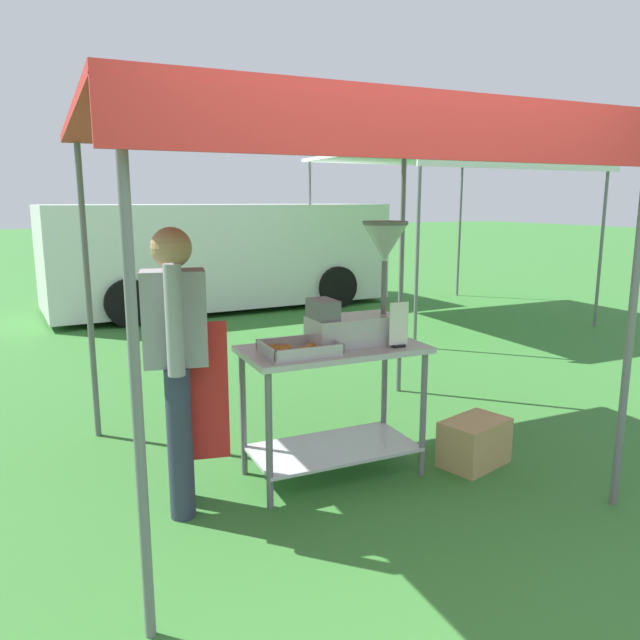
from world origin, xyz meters
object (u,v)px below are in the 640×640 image
object	(u,v)px
donut_cart	(333,386)
stall_canopy	(327,137)
donut_tray	(298,350)
van_white	(219,254)
menu_sign	(399,328)
vendor	(177,356)
donut_fryer	(363,296)
supply_crate	(474,442)
neighbour_tent	(448,159)

from	to	relation	value
donut_cart	stall_canopy	bearing A→B (deg)	90.00
donut_cart	donut_tray	size ratio (longest dim) A/B	2.63
donut_cart	van_white	size ratio (longest dim) A/B	0.20
menu_sign	vendor	world-z (taller)	vendor
donut_fryer	menu_sign	xyz separation A→B (m)	(0.15, -0.19, -0.18)
donut_cart	vendor	distance (m)	1.02
donut_cart	menu_sign	world-z (taller)	menu_sign
stall_canopy	donut_cart	world-z (taller)	stall_canopy
stall_canopy	donut_cart	bearing A→B (deg)	-90.00
menu_sign	supply_crate	distance (m)	1.00
stall_canopy	donut_cart	xyz separation A→B (m)	(0.00, -0.10, -1.52)
stall_canopy	menu_sign	size ratio (longest dim) A/B	10.10
donut_cart	vendor	world-z (taller)	vendor
donut_cart	neighbour_tent	size ratio (longest dim) A/B	0.34
donut_cart	van_white	distance (m)	6.63
menu_sign	van_white	world-z (taller)	van_white
donut_fryer	van_white	size ratio (longest dim) A/B	0.14
menu_sign	neighbour_tent	size ratio (longest dim) A/B	0.08
donut_fryer	supply_crate	xyz separation A→B (m)	(0.72, -0.27, -1.00)
donut_tray	vendor	world-z (taller)	vendor
stall_canopy	donut_tray	size ratio (longest dim) A/B	6.60
donut_fryer	neighbour_tent	size ratio (longest dim) A/B	0.23
van_white	donut_tray	bearing A→B (deg)	-101.29
neighbour_tent	donut_tray	bearing A→B (deg)	-134.04
menu_sign	supply_crate	xyz separation A→B (m)	(0.57, -0.08, -0.82)
supply_crate	donut_tray	bearing A→B (deg)	171.39
donut_cart	donut_tray	distance (m)	0.39
donut_tray	van_white	xyz separation A→B (m)	(1.32, 6.62, 0.00)
stall_canopy	donut_tray	bearing A→B (deg)	-147.20
donut_fryer	menu_sign	distance (m)	0.31
donut_fryer	neighbour_tent	world-z (taller)	neighbour_tent
stall_canopy	vendor	distance (m)	1.56
donut_tray	neighbour_tent	world-z (taller)	neighbour_tent
supply_crate	van_white	bearing A→B (deg)	88.95
donut_fryer	menu_sign	world-z (taller)	donut_fryer
menu_sign	neighbour_tent	bearing A→B (deg)	51.24
stall_canopy	donut_tray	distance (m)	1.28
vendor	neighbour_tent	size ratio (longest dim) A/B	0.48
vendor	supply_crate	xyz separation A→B (m)	(1.90, -0.22, -0.75)
supply_crate	menu_sign	bearing A→B (deg)	172.31
stall_canopy	vendor	bearing A→B (deg)	-172.25
donut_fryer	supply_crate	world-z (taller)	donut_fryer
donut_fryer	vendor	bearing A→B (deg)	-177.58
donut_cart	neighbour_tent	xyz separation A→B (m)	(3.93, 4.26, 1.75)
menu_sign	supply_crate	world-z (taller)	menu_sign
donut_fryer	vendor	xyz separation A→B (m)	(-1.19, -0.05, -0.26)
stall_canopy	donut_fryer	xyz separation A→B (m)	(0.21, -0.08, -0.96)
menu_sign	vendor	bearing A→B (deg)	173.87
donut_tray	vendor	bearing A→B (deg)	176.85
supply_crate	neighbour_tent	bearing A→B (deg)	56.45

